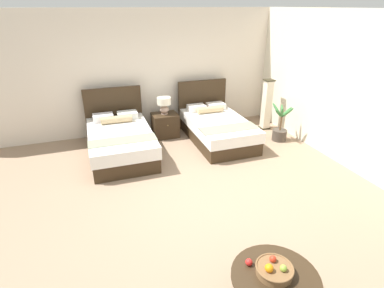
{
  "coord_description": "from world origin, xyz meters",
  "views": [
    {
      "loc": [
        -1.59,
        -3.83,
        2.84
      ],
      "look_at": [
        -0.03,
        0.59,
        0.69
      ],
      "focal_mm": 28.41,
      "sensor_mm": 36.0,
      "label": 1
    }
  ],
  "objects_px": {
    "fruit_bowl": "(274,269)",
    "table_lamp": "(164,104)",
    "bed_near_window": "(120,140)",
    "floor_lamp_corner": "(267,105)",
    "bed_near_corner": "(217,128)",
    "coffee_table": "(275,283)",
    "potted_palm": "(280,130)",
    "nightstand": "(165,125)",
    "loose_apple": "(249,262)"
  },
  "relations": [
    {
      "from": "fruit_bowl",
      "to": "table_lamp",
      "type": "bearing_deg",
      "value": 88.49
    },
    {
      "from": "bed_near_window",
      "to": "floor_lamp_corner",
      "type": "xyz_separation_m",
      "value": [
        3.59,
        0.25,
        0.31
      ]
    },
    {
      "from": "bed_near_corner",
      "to": "coffee_table",
      "type": "xyz_separation_m",
      "value": [
        -1.17,
        -4.11,
        0.03
      ]
    },
    {
      "from": "bed_near_corner",
      "to": "fruit_bowl",
      "type": "xyz_separation_m",
      "value": [
        -1.17,
        -4.08,
        0.17
      ]
    },
    {
      "from": "floor_lamp_corner",
      "to": "potted_palm",
      "type": "relative_size",
      "value": 1.44
    },
    {
      "from": "bed_near_corner",
      "to": "bed_near_window",
      "type": "bearing_deg",
      "value": -179.94
    },
    {
      "from": "potted_palm",
      "to": "fruit_bowl",
      "type": "bearing_deg",
      "value": -125.28
    },
    {
      "from": "bed_near_window",
      "to": "bed_near_corner",
      "type": "xyz_separation_m",
      "value": [
        2.16,
        0.0,
        -0.01
      ]
    },
    {
      "from": "floor_lamp_corner",
      "to": "potted_palm",
      "type": "distance_m",
      "value": 0.84
    },
    {
      "from": "nightstand",
      "to": "fruit_bowl",
      "type": "relative_size",
      "value": 1.54
    },
    {
      "from": "loose_apple",
      "to": "potted_palm",
      "type": "height_order",
      "value": "potted_palm"
    },
    {
      "from": "nightstand",
      "to": "potted_palm",
      "type": "height_order",
      "value": "potted_palm"
    },
    {
      "from": "nightstand",
      "to": "potted_palm",
      "type": "distance_m",
      "value": 2.64
    },
    {
      "from": "table_lamp",
      "to": "coffee_table",
      "type": "relative_size",
      "value": 0.45
    },
    {
      "from": "fruit_bowl",
      "to": "floor_lamp_corner",
      "type": "bearing_deg",
      "value": 58.91
    },
    {
      "from": "bed_near_window",
      "to": "nightstand",
      "type": "height_order",
      "value": "bed_near_window"
    },
    {
      "from": "bed_near_corner",
      "to": "nightstand",
      "type": "xyz_separation_m",
      "value": [
        -1.05,
        0.6,
        -0.02
      ]
    },
    {
      "from": "table_lamp",
      "to": "loose_apple",
      "type": "distance_m",
      "value": 4.53
    },
    {
      "from": "bed_near_corner",
      "to": "floor_lamp_corner",
      "type": "xyz_separation_m",
      "value": [
        1.43,
        0.25,
        0.32
      ]
    },
    {
      "from": "nightstand",
      "to": "loose_apple",
      "type": "relative_size",
      "value": 7.84
    },
    {
      "from": "floor_lamp_corner",
      "to": "bed_near_corner",
      "type": "bearing_deg",
      "value": -170.25
    },
    {
      "from": "coffee_table",
      "to": "floor_lamp_corner",
      "type": "xyz_separation_m",
      "value": [
        2.61,
        4.36,
        0.29
      ]
    },
    {
      "from": "nightstand",
      "to": "floor_lamp_corner",
      "type": "bearing_deg",
      "value": -8.01
    },
    {
      "from": "coffee_table",
      "to": "potted_palm",
      "type": "bearing_deg",
      "value": 54.99
    },
    {
      "from": "nightstand",
      "to": "fruit_bowl",
      "type": "distance_m",
      "value": 4.68
    },
    {
      "from": "floor_lamp_corner",
      "to": "nightstand",
      "type": "bearing_deg",
      "value": 171.99
    },
    {
      "from": "nightstand",
      "to": "loose_apple",
      "type": "height_order",
      "value": "nightstand"
    },
    {
      "from": "bed_near_window",
      "to": "potted_palm",
      "type": "distance_m",
      "value": 3.55
    },
    {
      "from": "potted_palm",
      "to": "loose_apple",
      "type": "bearing_deg",
      "value": -128.59
    },
    {
      "from": "loose_apple",
      "to": "nightstand",
      "type": "bearing_deg",
      "value": 86.16
    },
    {
      "from": "coffee_table",
      "to": "potted_palm",
      "type": "distance_m",
      "value": 4.4
    },
    {
      "from": "bed_near_corner",
      "to": "nightstand",
      "type": "distance_m",
      "value": 1.21
    },
    {
      "from": "fruit_bowl",
      "to": "loose_apple",
      "type": "distance_m",
      "value": 0.26
    },
    {
      "from": "fruit_bowl",
      "to": "loose_apple",
      "type": "bearing_deg",
      "value": 134.36
    },
    {
      "from": "bed_near_corner",
      "to": "table_lamp",
      "type": "relative_size",
      "value": 5.34
    },
    {
      "from": "table_lamp",
      "to": "fruit_bowl",
      "type": "distance_m",
      "value": 4.7
    },
    {
      "from": "coffee_table",
      "to": "floor_lamp_corner",
      "type": "height_order",
      "value": "floor_lamp_corner"
    },
    {
      "from": "bed_near_corner",
      "to": "table_lamp",
      "type": "xyz_separation_m",
      "value": [
        -1.05,
        0.62,
        0.49
      ]
    },
    {
      "from": "loose_apple",
      "to": "potted_palm",
      "type": "xyz_separation_m",
      "value": [
        2.7,
        3.39,
        -0.2
      ]
    },
    {
      "from": "table_lamp",
      "to": "floor_lamp_corner",
      "type": "distance_m",
      "value": 2.52
    },
    {
      "from": "bed_near_window",
      "to": "floor_lamp_corner",
      "type": "relative_size",
      "value": 1.7
    },
    {
      "from": "fruit_bowl",
      "to": "bed_near_window",
      "type": "bearing_deg",
      "value": 103.63
    },
    {
      "from": "bed_near_window",
      "to": "bed_near_corner",
      "type": "relative_size",
      "value": 1.0
    },
    {
      "from": "bed_near_corner",
      "to": "potted_palm",
      "type": "height_order",
      "value": "bed_near_corner"
    },
    {
      "from": "nightstand",
      "to": "table_lamp",
      "type": "xyz_separation_m",
      "value": [
        -0.0,
        0.02,
        0.51
      ]
    },
    {
      "from": "bed_near_window",
      "to": "table_lamp",
      "type": "relative_size",
      "value": 5.33
    },
    {
      "from": "nightstand",
      "to": "fruit_bowl",
      "type": "bearing_deg",
      "value": -91.51
    },
    {
      "from": "fruit_bowl",
      "to": "loose_apple",
      "type": "height_order",
      "value": "fruit_bowl"
    },
    {
      "from": "bed_near_corner",
      "to": "coffee_table",
      "type": "distance_m",
      "value": 4.27
    },
    {
      "from": "table_lamp",
      "to": "fruit_bowl",
      "type": "bearing_deg",
      "value": -91.51
    }
  ]
}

